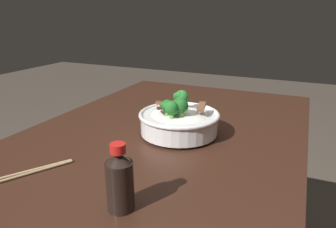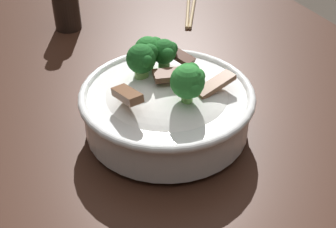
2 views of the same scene
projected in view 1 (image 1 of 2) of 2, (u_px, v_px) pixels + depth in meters
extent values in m
cube|color=#381E14|center=(152.00, 149.00, 0.90)|extent=(1.42, 0.83, 0.05)
cube|color=#381E14|center=(278.00, 188.00, 1.45)|extent=(0.08, 0.08, 0.78)
cube|color=#381E14|center=(151.00, 161.00, 1.71)|extent=(0.08, 0.08, 0.78)
cylinder|color=white|center=(179.00, 133.00, 0.94)|extent=(0.10, 0.10, 0.01)
cylinder|color=white|center=(179.00, 123.00, 0.93)|extent=(0.23, 0.23, 0.06)
torus|color=white|center=(179.00, 114.00, 0.93)|extent=(0.25, 0.25, 0.01)
ellipsoid|color=white|center=(179.00, 119.00, 0.93)|extent=(0.20, 0.20, 0.06)
cube|color=#4C2B1E|center=(161.00, 108.00, 0.89)|extent=(0.05, 0.04, 0.02)
cube|color=brown|center=(165.00, 104.00, 0.97)|extent=(0.03, 0.07, 0.02)
cube|color=brown|center=(201.00, 107.00, 0.91)|extent=(0.05, 0.03, 0.02)
cube|color=#563323|center=(177.00, 106.00, 0.92)|extent=(0.04, 0.05, 0.01)
cylinder|color=#7AB256|center=(181.00, 114.00, 0.88)|extent=(0.02, 0.02, 0.02)
sphere|color=#1E6023|center=(181.00, 106.00, 0.87)|extent=(0.04, 0.04, 0.04)
sphere|color=#1E6023|center=(183.00, 103.00, 0.88)|extent=(0.02, 0.02, 0.02)
sphere|color=#1E6023|center=(176.00, 104.00, 0.87)|extent=(0.02, 0.02, 0.02)
cylinder|color=#7AB256|center=(180.00, 104.00, 0.95)|extent=(0.02, 0.02, 0.03)
sphere|color=#237028|center=(180.00, 96.00, 0.95)|extent=(0.03, 0.03, 0.03)
sphere|color=#237028|center=(181.00, 93.00, 0.96)|extent=(0.02, 0.02, 0.02)
sphere|color=#237028|center=(177.00, 96.00, 0.94)|extent=(0.02, 0.02, 0.02)
cylinder|color=#7AB256|center=(172.00, 116.00, 0.87)|extent=(0.02, 0.02, 0.02)
sphere|color=#237028|center=(172.00, 108.00, 0.86)|extent=(0.04, 0.04, 0.04)
sphere|color=#237028|center=(175.00, 107.00, 0.87)|extent=(0.02, 0.02, 0.02)
sphere|color=#237028|center=(167.00, 106.00, 0.86)|extent=(0.02, 0.02, 0.02)
cylinder|color=#6BA84C|center=(181.00, 105.00, 0.96)|extent=(0.02, 0.02, 0.02)
sphere|color=#2D8433|center=(182.00, 97.00, 0.95)|extent=(0.05, 0.05, 0.05)
sphere|color=#2D8433|center=(183.00, 97.00, 0.97)|extent=(0.02, 0.02, 0.02)
sphere|color=#2D8433|center=(177.00, 96.00, 0.95)|extent=(0.02, 0.02, 0.02)
cylinder|color=#5B9947|center=(167.00, 113.00, 0.89)|extent=(0.02, 0.02, 0.02)
sphere|color=#1E6023|center=(167.00, 106.00, 0.88)|extent=(0.04, 0.04, 0.04)
sphere|color=#1E6023|center=(170.00, 104.00, 0.89)|extent=(0.02, 0.02, 0.02)
sphere|color=#1E6023|center=(163.00, 105.00, 0.88)|extent=(0.02, 0.02, 0.02)
cylinder|color=tan|center=(23.00, 175.00, 0.71)|extent=(0.21, 0.12, 0.01)
cylinder|color=tan|center=(22.00, 173.00, 0.72)|extent=(0.20, 0.13, 0.01)
cylinder|color=black|center=(120.00, 186.00, 0.58)|extent=(0.05, 0.05, 0.10)
cone|color=black|center=(118.00, 158.00, 0.56)|extent=(0.05, 0.05, 0.02)
cylinder|color=red|center=(118.00, 148.00, 0.55)|extent=(0.03, 0.03, 0.02)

